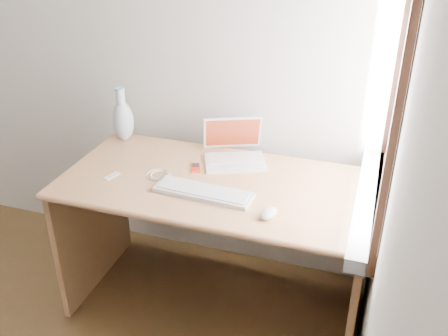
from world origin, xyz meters
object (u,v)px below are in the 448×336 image
(desk, at_px, (221,211))
(external_keyboard, at_px, (203,192))
(laptop, at_px, (238,152))
(vase, at_px, (123,119))

(desk, bearing_deg, external_keyboard, -92.16)
(external_keyboard, bearing_deg, laptop, 85.86)
(vase, bearing_deg, external_keyboard, -33.60)
(desk, distance_m, laptop, 0.31)
(laptop, height_order, vase, vase)
(laptop, distance_m, external_keyboard, 0.38)
(external_keyboard, bearing_deg, vase, 149.62)
(desk, relative_size, vase, 4.81)
(laptop, bearing_deg, desk, -127.68)
(laptop, xyz_separation_m, external_keyboard, (-0.05, -0.37, -0.04))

